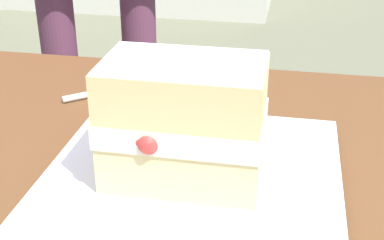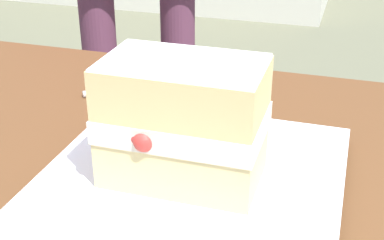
# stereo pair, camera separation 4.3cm
# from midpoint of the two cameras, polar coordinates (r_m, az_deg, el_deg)

# --- Properties ---
(dessert_plate) EXTENTS (0.25, 0.25, 0.02)m
(dessert_plate) POSITION_cam_midpoint_polar(r_m,az_deg,el_deg) (0.46, -2.70, -6.62)
(dessert_plate) COLOR white
(dessert_plate) RESTS_ON patio_table
(cake_slice) EXTENTS (0.13, 0.09, 0.10)m
(cake_slice) POSITION_cam_midpoint_polar(r_m,az_deg,el_deg) (0.43, -3.65, -0.29)
(cake_slice) COLOR #EAD18C
(cake_slice) RESTS_ON dessert_plate
(dessert_fork) EXTENTS (0.14, 0.12, 0.01)m
(dessert_fork) POSITION_cam_midpoint_polar(r_m,az_deg,el_deg) (0.67, -7.41, 3.74)
(dessert_fork) COLOR silver
(dessert_fork) RESTS_ON patio_table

